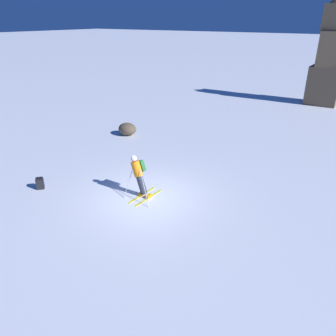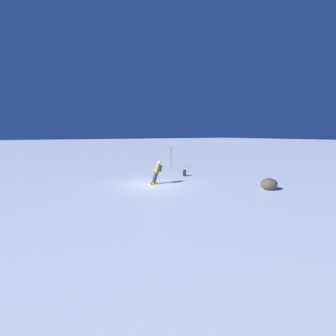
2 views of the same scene
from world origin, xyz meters
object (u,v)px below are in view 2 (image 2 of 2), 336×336
exposed_boulder_0 (269,184)px  trail_marker (171,157)px  spare_backpack (185,173)px  skier (157,171)px

exposed_boulder_0 → trail_marker: 12.29m
exposed_boulder_0 → trail_marker: bearing=-91.7°
trail_marker → exposed_boulder_0: bearing=88.3°
spare_backpack → trail_marker: bearing=-156.1°
spare_backpack → trail_marker: size_ratio=0.23×
spare_backpack → trail_marker: 5.35m
exposed_boulder_0 → skier: bearing=-46.5°
skier → trail_marker: 8.79m
skier → trail_marker: (-5.48, -6.86, 0.28)m
skier → trail_marker: size_ratio=0.77×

